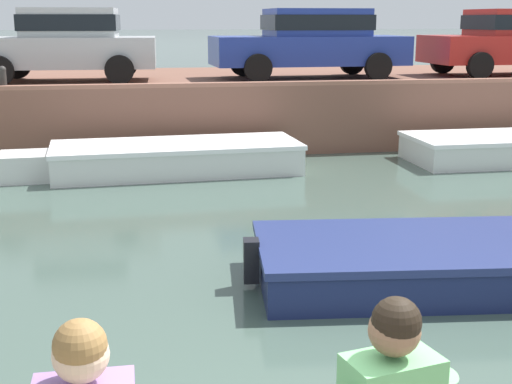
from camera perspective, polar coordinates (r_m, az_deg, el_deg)
ground_plane at (r=8.96m, az=-1.87°, el=-4.02°), size 400.00×400.00×0.00m
far_quay_wall at (r=17.27m, az=-6.02°, el=6.87°), size 60.00×6.00×1.42m
far_wall_coping at (r=14.34m, az=-5.25°, el=8.53°), size 60.00×0.24×0.08m
boat_moored_central_white at (r=13.02m, az=-7.35°, el=2.69°), size 5.36×1.94×0.55m
motorboat_passing at (r=8.04m, az=19.59°, el=-5.14°), size 5.99×2.28×0.95m
car_left_inner_silver at (r=16.05m, az=-14.89°, el=11.56°), size 3.93×2.14×1.54m
car_centre_blue at (r=16.53m, az=4.46°, el=12.01°), size 4.42×2.01×1.54m
car_right_inner_red at (r=18.37m, az=19.74°, el=11.43°), size 3.98×2.11×1.54m
mooring_bollard_mid at (r=14.60m, az=-19.61°, el=8.68°), size 0.15×0.15×0.44m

